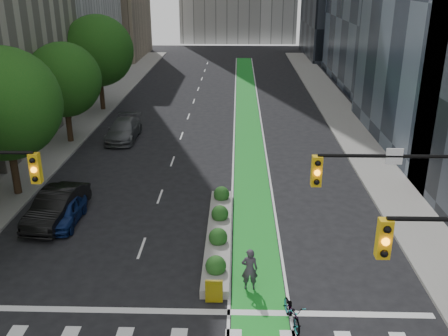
# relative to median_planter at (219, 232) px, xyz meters

# --- Properties ---
(ground) EXTENTS (160.00, 160.00, 0.00)m
(ground) POSITION_rel_median_planter_xyz_m (-1.20, -7.04, -0.37)
(ground) COLOR black
(ground) RESTS_ON ground
(sidewalk_left) EXTENTS (3.60, 90.00, 0.15)m
(sidewalk_left) POSITION_rel_median_planter_xyz_m (-13.00, 17.96, -0.30)
(sidewalk_left) COLOR gray
(sidewalk_left) RESTS_ON ground
(sidewalk_right) EXTENTS (3.60, 90.00, 0.15)m
(sidewalk_right) POSITION_rel_median_planter_xyz_m (10.60, 17.96, -0.30)
(sidewalk_right) COLOR gray
(sidewalk_right) RESTS_ON ground
(bike_lane_paint) EXTENTS (2.20, 70.00, 0.01)m
(bike_lane_paint) POSITION_rel_median_planter_xyz_m (1.80, 22.96, -0.37)
(bike_lane_paint) COLOR #1A9327
(bike_lane_paint) RESTS_ON ground
(tree_mid) EXTENTS (6.40, 6.40, 8.78)m
(tree_mid) POSITION_rel_median_planter_xyz_m (-12.20, 4.96, 5.20)
(tree_mid) COLOR black
(tree_mid) RESTS_ON ground
(tree_midfar) EXTENTS (5.60, 5.60, 7.76)m
(tree_midfar) POSITION_rel_median_planter_xyz_m (-12.20, 14.96, 4.57)
(tree_midfar) COLOR black
(tree_midfar) RESTS_ON ground
(tree_far) EXTENTS (6.60, 6.60, 9.00)m
(tree_far) POSITION_rel_median_planter_xyz_m (-12.20, 24.96, 5.32)
(tree_far) COLOR black
(tree_far) RESTS_ON ground
(signal_right) EXTENTS (5.82, 0.51, 7.20)m
(signal_right) POSITION_rel_median_planter_xyz_m (7.47, -6.57, 4.43)
(signal_right) COLOR black
(signal_right) RESTS_ON ground
(median_planter) EXTENTS (1.20, 10.26, 1.10)m
(median_planter) POSITION_rel_median_planter_xyz_m (0.00, 0.00, 0.00)
(median_planter) COLOR gray
(median_planter) RESTS_ON ground
(bicycle) EXTENTS (1.02, 1.99, 0.99)m
(bicycle) POSITION_rel_median_planter_xyz_m (3.00, -6.39, 0.13)
(bicycle) COLOR gray
(bicycle) RESTS_ON ground
(cyclist) EXTENTS (0.70, 0.47, 1.89)m
(cyclist) POSITION_rel_median_planter_xyz_m (1.43, -4.23, 0.58)
(cyclist) COLOR #3B353F
(cyclist) RESTS_ON ground
(parked_car_left_near) EXTENTS (1.62, 3.96, 1.35)m
(parked_car_left_near) POSITION_rel_median_planter_xyz_m (-8.20, 1.43, 0.30)
(parked_car_left_near) COLOR #0D1F52
(parked_car_left_near) RESTS_ON ground
(parked_car_left_mid) EXTENTS (2.33, 5.29, 1.69)m
(parked_car_left_mid) POSITION_rel_median_planter_xyz_m (-8.68, 1.72, 0.47)
(parked_car_left_mid) COLOR black
(parked_car_left_mid) RESTS_ON ground
(parked_car_left_far) EXTENTS (2.22, 5.44, 1.58)m
(parked_car_left_far) POSITION_rel_median_planter_xyz_m (-8.20, 15.97, 0.42)
(parked_car_left_far) COLOR #515456
(parked_car_left_far) RESTS_ON ground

